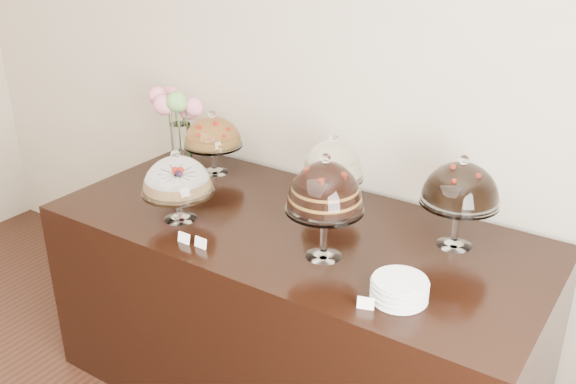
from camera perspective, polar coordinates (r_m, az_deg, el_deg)
The scene contains 12 objects.
wall_back at distance 3.23m, azimuth 0.98°, elevation 11.87°, with size 5.00×0.04×3.00m, color beige.
display_counter at distance 3.05m, azimuth 0.53°, elevation -10.54°, with size 2.20×1.00×0.90m, color black.
cake_stand_sugar_sponge at distance 2.84m, azimuth -9.82°, elevation 1.20°, with size 0.32×0.32×0.33m.
cake_stand_choco_layer at distance 2.46m, azimuth 3.31°, elevation 0.14°, with size 0.31×0.31×0.44m.
cake_stand_cheesecake at distance 2.90m, azimuth 4.00°, elevation 2.59°, with size 0.28×0.28×0.36m.
cake_stand_dark_choco at distance 2.64m, azimuth 15.11°, elevation 0.43°, with size 0.32×0.32×0.40m.
cake_stand_fruit_tart at distance 3.33m, azimuth -6.70°, elevation 5.13°, with size 0.31×0.31×0.34m.
flower_vase at distance 3.46m, azimuth -9.81°, elevation 6.78°, with size 0.31×0.25×0.42m.
plate_stack at distance 2.33m, azimuth 9.87°, elevation -8.54°, with size 0.20×0.20×0.08m.
price_card_left at distance 2.66m, azimuth -7.78°, elevation -4.49°, with size 0.06×0.01×0.04m, color white.
price_card_right at distance 2.28m, azimuth 6.92°, elevation -9.79°, with size 0.06×0.01×0.04m, color white.
price_card_extra at distance 2.70m, azimuth -9.24°, elevation -4.05°, with size 0.06×0.01×0.04m, color white.
Camera 1 is at (1.70, 0.35, 2.19)m, focal length 40.00 mm.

